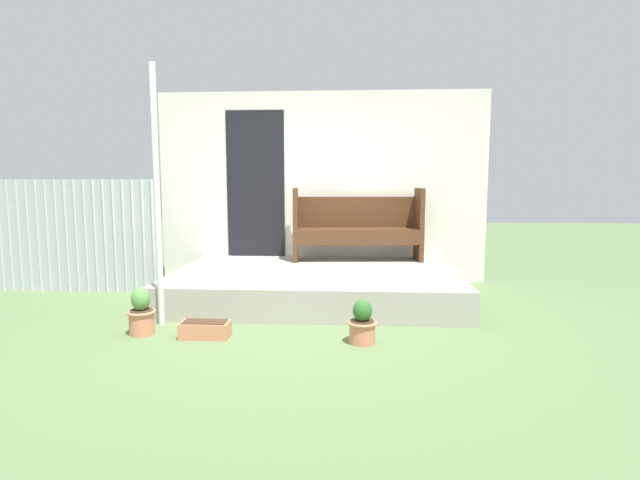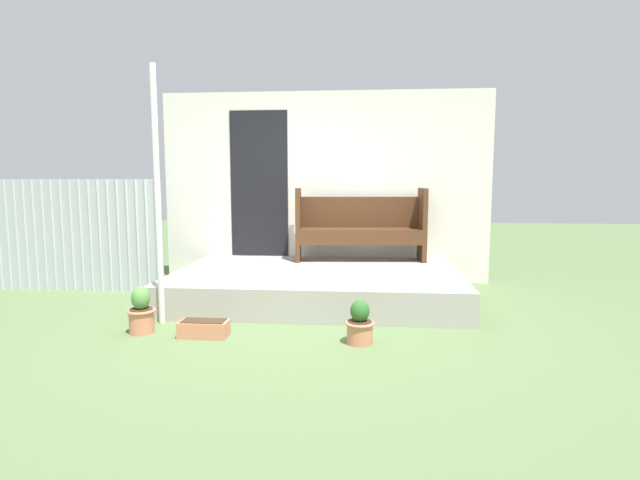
# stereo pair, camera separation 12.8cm
# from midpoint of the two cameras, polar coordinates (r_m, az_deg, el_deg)

# --- Properties ---
(ground_plane) EXTENTS (24.00, 24.00, 0.00)m
(ground_plane) POSITION_cam_midpoint_polar(r_m,az_deg,el_deg) (4.96, -4.05, -9.63)
(ground_plane) COLOR #5B7547
(porch_slab) EXTENTS (3.30, 2.17, 0.34)m
(porch_slab) POSITION_cam_midpoint_polar(r_m,az_deg,el_deg) (5.94, -1.15, -5.12)
(porch_slab) COLOR #A8A399
(porch_slab) RESTS_ON ground_plane
(house_wall) EXTENTS (4.50, 0.08, 2.60)m
(house_wall) POSITION_cam_midpoint_polar(r_m,az_deg,el_deg) (6.93, -0.72, 6.03)
(house_wall) COLOR white
(house_wall) RESTS_ON ground_plane
(fence_corrugated) EXTENTS (2.84, 0.05, 1.42)m
(fence_corrugated) POSITION_cam_midpoint_polar(r_m,az_deg,el_deg) (7.16, -29.07, 0.42)
(fence_corrugated) COLOR #ADB2B7
(fence_corrugated) RESTS_ON ground_plane
(support_post) EXTENTS (0.06, 0.06, 2.49)m
(support_post) POSITION_cam_midpoint_polar(r_m,az_deg,el_deg) (5.03, -18.83, 4.66)
(support_post) COLOR white
(support_post) RESTS_ON ground_plane
(bench) EXTENTS (1.72, 0.54, 0.96)m
(bench) POSITION_cam_midpoint_polar(r_m,az_deg,el_deg) (6.62, 3.72, 1.87)
(bench) COLOR #4C2D19
(bench) RESTS_ON porch_slab
(flower_pot_left) EXTENTS (0.26, 0.26, 0.44)m
(flower_pot_left) POSITION_cam_midpoint_polar(r_m,az_deg,el_deg) (4.91, -20.45, -7.91)
(flower_pot_left) COLOR tan
(flower_pot_left) RESTS_ON ground_plane
(flower_pot_middle) EXTENTS (0.26, 0.26, 0.38)m
(flower_pot_middle) POSITION_cam_midpoint_polar(r_m,az_deg,el_deg) (4.38, 4.02, -9.59)
(flower_pot_middle) COLOR tan
(flower_pot_middle) RESTS_ON ground_plane
(planter_box_rect) EXTENTS (0.44, 0.20, 0.15)m
(planter_box_rect) POSITION_cam_midpoint_polar(r_m,az_deg,el_deg) (4.67, -13.77, -9.90)
(planter_box_rect) COLOR tan
(planter_box_rect) RESTS_ON ground_plane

